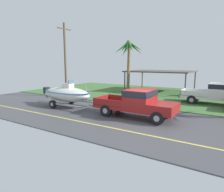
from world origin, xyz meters
TOP-DOWN VIEW (x-y plane):
  - ground at (0.00, 8.38)m, footprint 36.00×22.00m
  - pickup_truck_towing at (-0.39, 0.95)m, footprint 5.64×2.05m
  - boat_on_trailer at (-6.95, 0.95)m, footprint 5.92×2.35m
  - parked_pickup_background at (3.60, 8.19)m, footprint 5.56×1.98m
  - carport_awning at (-3.27, 13.28)m, footprint 7.62×5.70m
  - palm_tree_near_right at (-6.15, 10.40)m, footprint 3.27×2.91m
  - utility_pole at (-10.51, 4.51)m, footprint 0.24×1.80m

SIDE VIEW (x-z plane):
  - ground at x=0.00m, z-range -0.07..0.04m
  - parked_pickup_background at x=3.60m, z-range 0.10..1.98m
  - boat_on_trailer at x=-6.95m, z-range -0.08..2.16m
  - pickup_truck_towing at x=-0.39m, z-range 0.10..1.98m
  - carport_awning at x=-3.27m, z-range 1.20..3.82m
  - utility_pole at x=-10.51m, z-range 0.15..7.73m
  - palm_tree_near_right at x=-6.15m, z-range 1.65..7.85m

